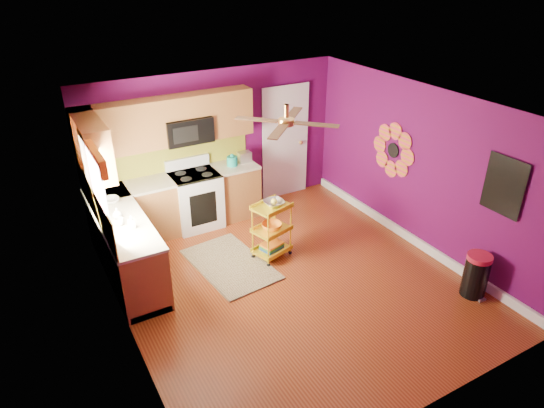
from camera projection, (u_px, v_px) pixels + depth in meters
ground at (291, 281)px, 6.86m from camera, size 5.00×5.00×0.00m
room_envelope at (296, 175)px, 6.12m from camera, size 4.54×5.04×2.52m
lower_cabinets at (156, 222)px, 7.47m from camera, size 2.81×2.31×0.94m
electric_range at (196, 199)px, 8.07m from camera, size 0.76×0.66×1.13m
upper_cabinetry at (146, 130)px, 7.17m from camera, size 2.80×2.30×1.26m
left_window at (94, 174)px, 5.90m from camera, size 0.08×1.35×1.08m
panel_door at (285, 144)px, 8.88m from camera, size 0.95×0.11×2.15m
right_wall_art at (439, 165)px, 6.90m from camera, size 0.04×2.74×1.04m
ceiling_fan at (286, 121)px, 5.96m from camera, size 1.01×1.01×0.26m
shag_rug at (230, 264)px, 7.21m from camera, size 1.08×1.60×0.02m
rolling_cart at (272, 228)px, 7.20m from camera, size 0.62×0.52×0.97m
trash_can at (476, 275)px, 6.46m from camera, size 0.35×0.37×0.63m
teal_kettle at (232, 161)px, 8.14m from camera, size 0.18×0.18×0.21m
toaster at (244, 157)px, 8.28m from camera, size 0.22×0.15×0.18m
soap_bottle_a at (131, 222)px, 6.27m from camera, size 0.08×0.08×0.18m
soap_bottle_b at (117, 213)px, 6.51m from camera, size 0.13×0.13×0.16m
counter_dish at (110, 200)px, 6.95m from camera, size 0.25×0.25×0.06m
counter_cup at (119, 222)px, 6.37m from camera, size 0.12×0.12×0.10m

